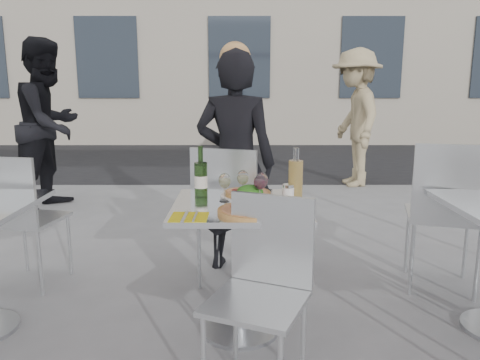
{
  "coord_description": "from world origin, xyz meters",
  "views": [
    {
      "loc": [
        -0.0,
        -2.45,
        1.38
      ],
      "look_at": [
        0.0,
        0.15,
        0.85
      ],
      "focal_mm": 35.0,
      "sensor_mm": 36.0,
      "label": 1
    }
  ],
  "objects_px": {
    "side_chair_lfar": "(19,211)",
    "wineglass_red_a": "(260,183)",
    "main_table": "(240,241)",
    "pedestrian_a": "(50,125)",
    "pizza_near": "(251,211)",
    "napkin_left": "(189,217)",
    "pedestrian_b": "(355,118)",
    "salad_plate": "(250,194)",
    "side_chair_rfar": "(447,206)",
    "napkin_right": "(290,216)",
    "wineglass_white_a": "(225,182)",
    "woman_diner": "(235,163)",
    "sugar_shaker": "(288,194)",
    "carafe": "(296,179)",
    "pizza_far": "(247,194)",
    "chair_far": "(229,206)",
    "wineglass_red_b": "(262,181)",
    "wine_bottle": "(201,178)",
    "chair_near": "(263,277)",
    "wineglass_white_b": "(243,178)"
  },
  "relations": [
    {
      "from": "salad_plate",
      "to": "wine_bottle",
      "type": "distance_m",
      "value": 0.3
    },
    {
      "from": "side_chair_rfar",
      "to": "wineglass_red_b",
      "type": "xyz_separation_m",
      "value": [
        -1.23,
        -0.43,
        0.25
      ]
    },
    {
      "from": "wine_bottle",
      "to": "salad_plate",
      "type": "bearing_deg",
      "value": -14.67
    },
    {
      "from": "carafe",
      "to": "napkin_right",
      "type": "xyz_separation_m",
      "value": [
        -0.07,
        -0.35,
        -0.11
      ]
    },
    {
      "from": "wineglass_white_a",
      "to": "woman_diner",
      "type": "bearing_deg",
      "value": 86.72
    },
    {
      "from": "side_chair_rfar",
      "to": "wineglass_red_b",
      "type": "height_order",
      "value": "side_chair_rfar"
    },
    {
      "from": "main_table",
      "to": "pedestrian_a",
      "type": "relative_size",
      "value": 0.4
    },
    {
      "from": "wine_bottle",
      "to": "napkin_right",
      "type": "relative_size",
      "value": 1.34
    },
    {
      "from": "pedestrian_b",
      "to": "salad_plate",
      "type": "distance_m",
      "value": 4.23
    },
    {
      "from": "wine_bottle",
      "to": "carafe",
      "type": "distance_m",
      "value": 0.54
    },
    {
      "from": "pizza_far",
      "to": "wineglass_red_a",
      "type": "relative_size",
      "value": 1.96
    },
    {
      "from": "pedestrian_b",
      "to": "wineglass_white_a",
      "type": "relative_size",
      "value": 11.9
    },
    {
      "from": "pedestrian_a",
      "to": "wine_bottle",
      "type": "relative_size",
      "value": 6.42
    },
    {
      "from": "side_chair_lfar",
      "to": "wineglass_red_a",
      "type": "bearing_deg",
      "value": 171.25
    },
    {
      "from": "carafe",
      "to": "wineglass_white_a",
      "type": "distance_m",
      "value": 0.4
    },
    {
      "from": "chair_near",
      "to": "wineglass_red_a",
      "type": "xyz_separation_m",
      "value": [
        0.0,
        0.49,
        0.34
      ]
    },
    {
      "from": "side_chair_lfar",
      "to": "wine_bottle",
      "type": "xyz_separation_m",
      "value": [
        1.26,
        -0.43,
        0.31
      ]
    },
    {
      "from": "pizza_far",
      "to": "woman_diner",
      "type": "bearing_deg",
      "value": 95.45
    },
    {
      "from": "chair_far",
      "to": "wineglass_red_b",
      "type": "height_order",
      "value": "chair_far"
    },
    {
      "from": "napkin_left",
      "to": "napkin_right",
      "type": "relative_size",
      "value": 0.91
    },
    {
      "from": "woman_diner",
      "to": "wineglass_white_a",
      "type": "xyz_separation_m",
      "value": [
        -0.05,
        -0.89,
        0.04
      ]
    },
    {
      "from": "wine_bottle",
      "to": "chair_near",
      "type": "bearing_deg",
      "value": -62.11
    },
    {
      "from": "side_chair_rfar",
      "to": "pedestrian_a",
      "type": "xyz_separation_m",
      "value": [
        -3.49,
        2.31,
        0.34
      ]
    },
    {
      "from": "pedestrian_a",
      "to": "woman_diner",
      "type": "bearing_deg",
      "value": -116.49
    },
    {
      "from": "pizza_near",
      "to": "wineglass_red_b",
      "type": "bearing_deg",
      "value": 75.45
    },
    {
      "from": "pedestrian_b",
      "to": "main_table",
      "type": "bearing_deg",
      "value": -24.88
    },
    {
      "from": "pizza_near",
      "to": "sugar_shaker",
      "type": "xyz_separation_m",
      "value": [
        0.2,
        0.18,
        0.04
      ]
    },
    {
      "from": "pedestrian_b",
      "to": "wineglass_red_a",
      "type": "height_order",
      "value": "pedestrian_b"
    },
    {
      "from": "chair_near",
      "to": "woman_diner",
      "type": "distance_m",
      "value": 1.45
    },
    {
      "from": "salad_plate",
      "to": "wineglass_white_b",
      "type": "relative_size",
      "value": 1.4
    },
    {
      "from": "wine_bottle",
      "to": "carafe",
      "type": "xyz_separation_m",
      "value": [
        0.53,
        -0.05,
        0.0
      ]
    },
    {
      "from": "pizza_near",
      "to": "salad_plate",
      "type": "bearing_deg",
      "value": 89.8
    },
    {
      "from": "woman_diner",
      "to": "sugar_shaker",
      "type": "height_order",
      "value": "woman_diner"
    },
    {
      "from": "wine_bottle",
      "to": "wineglass_red_a",
      "type": "bearing_deg",
      "value": -21.69
    },
    {
      "from": "pizza_near",
      "to": "napkin_left",
      "type": "distance_m",
      "value": 0.31
    },
    {
      "from": "pizza_far",
      "to": "wineglass_white_a",
      "type": "height_order",
      "value": "wineglass_white_a"
    },
    {
      "from": "wineglass_white_b",
      "to": "woman_diner",
      "type": "bearing_deg",
      "value": 93.56
    },
    {
      "from": "carafe",
      "to": "side_chair_rfar",
      "type": "bearing_deg",
      "value": 21.18
    },
    {
      "from": "salad_plate",
      "to": "wineglass_red_b",
      "type": "bearing_deg",
      "value": -5.82
    },
    {
      "from": "main_table",
      "to": "salad_plate",
      "type": "relative_size",
      "value": 3.41
    },
    {
      "from": "main_table",
      "to": "chair_near",
      "type": "relative_size",
      "value": 0.85
    },
    {
      "from": "side_chair_lfar",
      "to": "napkin_left",
      "type": "bearing_deg",
      "value": 156.09
    },
    {
      "from": "side_chair_rfar",
      "to": "napkin_right",
      "type": "bearing_deg",
      "value": 49.82
    },
    {
      "from": "napkin_left",
      "to": "napkin_right",
      "type": "bearing_deg",
      "value": 3.54
    },
    {
      "from": "carafe",
      "to": "napkin_left",
      "type": "bearing_deg",
      "value": -146.45
    },
    {
      "from": "chair_near",
      "to": "carafe",
      "type": "bearing_deg",
      "value": 93.31
    },
    {
      "from": "chair_near",
      "to": "wineglass_white_b",
      "type": "relative_size",
      "value": 5.62
    },
    {
      "from": "pizza_far",
      "to": "carafe",
      "type": "bearing_deg",
      "value": -12.88
    },
    {
      "from": "woman_diner",
      "to": "pizza_near",
      "type": "height_order",
      "value": "woman_diner"
    },
    {
      "from": "pedestrian_a",
      "to": "pizza_near",
      "type": "xyz_separation_m",
      "value": [
        2.19,
        -3.0,
        -0.19
      ]
    }
  ]
}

